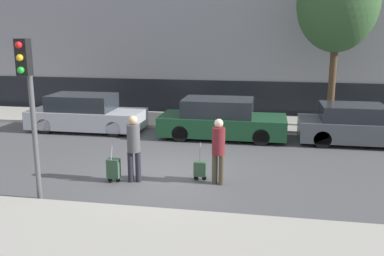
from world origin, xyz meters
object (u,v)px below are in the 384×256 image
parked_car_0 (86,114)px  parked_car_2 (355,125)px  pedestrian_right (218,147)px  bare_tree_near_crossing (338,3)px  trolley_left (114,168)px  traffic_light (28,88)px  trolley_right (200,169)px  pedestrian_left (134,145)px  parked_car_1 (221,120)px  parked_bicycle (224,113)px

parked_car_0 → parked_car_2: size_ratio=1.16×
pedestrian_right → bare_tree_near_crossing: (3.68, 7.12, 3.96)m
parked_car_2 → bare_tree_near_crossing: bare_tree_near_crossing is taller
trolley_left → traffic_light: size_ratio=0.31×
trolley_left → trolley_right: size_ratio=1.13×
parked_car_2 → trolley_left: (-7.00, -5.31, -0.28)m
pedestrian_left → traffic_light: bearing=-150.6°
parked_car_2 → parked_car_1: bearing=-179.5°
parked_car_2 → pedestrian_right: bearing=-130.7°
trolley_left → bare_tree_near_crossing: bare_tree_near_crossing is taller
parked_bicycle → bare_tree_near_crossing: bare_tree_near_crossing is taller
parked_car_0 → pedestrian_left: pedestrian_left is taller
parked_car_2 → traffic_light: bearing=-140.5°
parked_car_1 → parked_car_2: parked_car_1 is taller
parked_car_1 → pedestrian_right: (0.48, -4.91, 0.31)m
pedestrian_right → parked_car_2: bearing=71.2°
trolley_right → traffic_light: bearing=-149.2°
pedestrian_right → parked_car_1: bearing=117.4°
traffic_light → parked_car_2: bearing=39.5°
pedestrian_right → bare_tree_near_crossing: 8.94m
parked_car_1 → trolley_left: parked_car_1 is taller
pedestrian_left → bare_tree_near_crossing: 10.21m
parked_car_2 → traffic_light: traffic_light is taller
parked_car_0 → pedestrian_left: size_ratio=2.54×
parked_car_0 → traffic_light: bearing=-75.1°
parked_car_0 → bare_tree_near_crossing: (9.61, 1.99, 4.28)m
trolley_right → traffic_light: traffic_light is taller
pedestrian_left → bare_tree_near_crossing: size_ratio=0.27×
traffic_light → bare_tree_near_crossing: (7.74, 9.03, 2.27)m
pedestrian_right → parked_car_0: bearing=161.1°
parked_car_2 → pedestrian_right: 6.54m
trolley_left → parked_bicycle: bearing=74.4°
pedestrian_left → parked_bicycle: 7.72m
parked_car_2 → parked_bicycle: (-4.87, 2.34, -0.16)m
pedestrian_right → trolley_right: size_ratio=1.67×
pedestrian_right → trolley_left: bearing=-150.6°
parked_car_2 → trolley_right: size_ratio=3.75×
parked_car_2 → parked_bicycle: size_ratio=2.21×
trolley_left → bare_tree_near_crossing: size_ratio=0.17×
trolley_left → traffic_light: traffic_light is taller
parked_car_1 → traffic_light: traffic_light is taller
parked_car_0 → parked_bicycle: 5.75m
parked_bicycle → parked_car_2: bearing=-25.7°
parked_car_2 → traffic_light: (-8.32, -6.87, 2.04)m
pedestrian_right → trolley_right: 0.88m
parked_car_1 → trolley_right: bearing=-90.4°
parked_car_0 → parked_bicycle: size_ratio=2.56×
bare_tree_near_crossing → parked_car_1: bearing=-152.0°
trolley_right → trolley_left: bearing=-165.8°
parked_car_1 → trolley_right: size_ratio=4.45×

